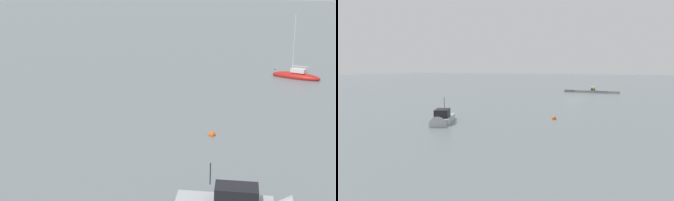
{
  "view_description": "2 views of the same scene",
  "coord_description": "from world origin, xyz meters",
  "views": [
    {
      "loc": [
        27.43,
        49.54,
        13.01
      ],
      "look_at": [
        -7.82,
        22.48,
        1.63
      ],
      "focal_mm": 51.29,
      "sensor_mm": 36.0,
      "label": 1
    },
    {
      "loc": [
        -18.59,
        67.37,
        6.46
      ],
      "look_at": [
        -0.97,
        33.14,
        2.55
      ],
      "focal_mm": 34.53,
      "sensor_mm": 36.0,
      "label": 2
    }
  ],
  "objects": [
    {
      "name": "sailboat_red_near",
      "position": [
        -32.87,
        24.85,
        0.33
      ],
      "size": [
        1.98,
        6.7,
        8.92
      ],
      "rotation": [
        0.0,
        0.0,
        3.15
      ],
      "color": "red",
      "rests_on": "ground_plane"
    },
    {
      "name": "mooring_buoy_near",
      "position": [
        -5.6,
        28.92,
        0.1
      ],
      "size": [
        0.57,
        0.57,
        0.57
      ],
      "color": "#EA5914",
      "rests_on": "ground_plane"
    }
  ]
}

